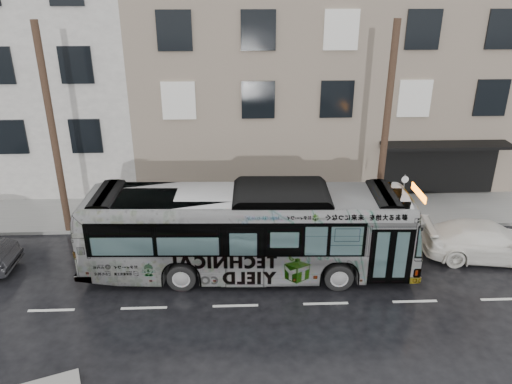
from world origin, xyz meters
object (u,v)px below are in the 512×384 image
utility_pole_rear (53,133)px  utility_pole_front (386,129)px  bus (248,231)px  white_sedan (488,241)px  sign_post (402,200)px

utility_pole_rear → utility_pole_front: bearing=0.0°
utility_pole_front → bus: (-5.98, -3.52, -2.89)m
utility_pole_rear → white_sedan: 18.44m
utility_pole_front → white_sedan: (3.79, -2.91, -3.89)m
utility_pole_front → utility_pole_rear: bearing=180.0°
sign_post → utility_pole_rear: bearing=180.0°
bus → utility_pole_rear: bearing=68.4°
sign_post → white_sedan: bearing=-47.3°
utility_pole_front → white_sedan: 6.17m
utility_pole_front → bus: bearing=-149.5°
utility_pole_rear → bus: bearing=-23.7°
utility_pole_front → utility_pole_rear: 14.00m
sign_post → white_sedan: 4.01m
utility_pole_front → white_sedan: utility_pole_front is taller
utility_pole_rear → white_sedan: size_ratio=1.73×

